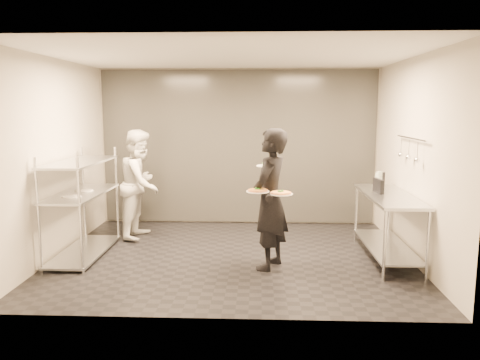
{
  "coord_description": "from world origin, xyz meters",
  "views": [
    {
      "loc": [
        0.38,
        -6.44,
        2.12
      ],
      "look_at": [
        0.11,
        0.06,
        1.1
      ],
      "focal_mm": 35.0,
      "sensor_mm": 36.0,
      "label": 1
    }
  ],
  "objects_px": {
    "pizza_plate_near": "(258,191)",
    "pos_monitor": "(378,186)",
    "pizza_plate_far": "(281,193)",
    "bottle_clear": "(377,179)",
    "pass_rack": "(82,203)",
    "bottle_green": "(379,181)",
    "prep_counter": "(388,215)",
    "salad_plate": "(267,165)",
    "chef": "(141,184)",
    "bottle_dark": "(383,179)",
    "waiter": "(270,199)"
  },
  "relations": [
    {
      "from": "pizza_plate_near",
      "to": "bottle_dark",
      "type": "xyz_separation_m",
      "value": [
        1.91,
        1.34,
        -0.05
      ]
    },
    {
      "from": "pass_rack",
      "to": "chef",
      "type": "xyz_separation_m",
      "value": [
        0.6,
        0.99,
        0.11
      ]
    },
    {
      "from": "waiter",
      "to": "pizza_plate_far",
      "type": "height_order",
      "value": "waiter"
    },
    {
      "from": "pass_rack",
      "to": "pizza_plate_far",
      "type": "height_order",
      "value": "pass_rack"
    },
    {
      "from": "pizza_plate_near",
      "to": "bottle_clear",
      "type": "bearing_deg",
      "value": 37.88
    },
    {
      "from": "prep_counter",
      "to": "pizza_plate_far",
      "type": "height_order",
      "value": "pizza_plate_far"
    },
    {
      "from": "prep_counter",
      "to": "bottle_green",
      "type": "distance_m",
      "value": 0.56
    },
    {
      "from": "pass_rack",
      "to": "chef",
      "type": "relative_size",
      "value": 0.91
    },
    {
      "from": "pos_monitor",
      "to": "bottle_dark",
      "type": "relative_size",
      "value": 1.29
    },
    {
      "from": "bottle_clear",
      "to": "pos_monitor",
      "type": "bearing_deg",
      "value": -102.42
    },
    {
      "from": "salad_plate",
      "to": "pos_monitor",
      "type": "xyz_separation_m",
      "value": [
        1.58,
        0.3,
        -0.33
      ]
    },
    {
      "from": "pos_monitor",
      "to": "bottle_clear",
      "type": "height_order",
      "value": "same"
    },
    {
      "from": "pass_rack",
      "to": "salad_plate",
      "type": "relative_size",
      "value": 5.71
    },
    {
      "from": "pizza_plate_far",
      "to": "bottle_clear",
      "type": "relative_size",
      "value": 1.52
    },
    {
      "from": "pos_monitor",
      "to": "bottle_green",
      "type": "bearing_deg",
      "value": 64.45
    },
    {
      "from": "waiter",
      "to": "bottle_clear",
      "type": "distance_m",
      "value": 2.1
    },
    {
      "from": "waiter",
      "to": "pizza_plate_near",
      "type": "height_order",
      "value": "waiter"
    },
    {
      "from": "prep_counter",
      "to": "bottle_clear",
      "type": "relative_size",
      "value": 9.11
    },
    {
      "from": "pass_rack",
      "to": "bottle_green",
      "type": "distance_m",
      "value": 4.31
    },
    {
      "from": "pos_monitor",
      "to": "bottle_clear",
      "type": "xyz_separation_m",
      "value": [
        0.15,
        0.69,
        -0.0
      ]
    },
    {
      "from": "pass_rack",
      "to": "prep_counter",
      "type": "distance_m",
      "value": 4.33
    },
    {
      "from": "bottle_green",
      "to": "waiter",
      "type": "bearing_deg",
      "value": -153.58
    },
    {
      "from": "waiter",
      "to": "bottle_dark",
      "type": "bearing_deg",
      "value": 145.57
    },
    {
      "from": "pizza_plate_near",
      "to": "bottle_dark",
      "type": "bearing_deg",
      "value": 35.11
    },
    {
      "from": "chef",
      "to": "pizza_plate_near",
      "type": "xyz_separation_m",
      "value": [
        1.91,
        -1.63,
        0.19
      ]
    },
    {
      "from": "bottle_clear",
      "to": "prep_counter",
      "type": "bearing_deg",
      "value": -92.22
    },
    {
      "from": "salad_plate",
      "to": "bottle_clear",
      "type": "height_order",
      "value": "salad_plate"
    },
    {
      "from": "chef",
      "to": "bottle_dark",
      "type": "height_order",
      "value": "chef"
    },
    {
      "from": "pizza_plate_near",
      "to": "pass_rack",
      "type": "bearing_deg",
      "value": 165.86
    },
    {
      "from": "prep_counter",
      "to": "bottle_clear",
      "type": "height_order",
      "value": "bottle_clear"
    },
    {
      "from": "prep_counter",
      "to": "pos_monitor",
      "type": "bearing_deg",
      "value": 136.37
    },
    {
      "from": "pass_rack",
      "to": "pos_monitor",
      "type": "height_order",
      "value": "pass_rack"
    },
    {
      "from": "prep_counter",
      "to": "pos_monitor",
      "type": "relative_size",
      "value": 6.56
    },
    {
      "from": "salad_plate",
      "to": "bottle_green",
      "type": "distance_m",
      "value": 1.76
    },
    {
      "from": "bottle_clear",
      "to": "pass_rack",
      "type": "bearing_deg",
      "value": -169.57
    },
    {
      "from": "pizza_plate_far",
      "to": "bottle_dark",
      "type": "distance_m",
      "value": 2.1
    },
    {
      "from": "salad_plate",
      "to": "pizza_plate_near",
      "type": "bearing_deg",
      "value": -104.61
    },
    {
      "from": "bottle_green",
      "to": "pizza_plate_far",
      "type": "bearing_deg",
      "value": -146.01
    },
    {
      "from": "pass_rack",
      "to": "pizza_plate_near",
      "type": "relative_size",
      "value": 5.5
    },
    {
      "from": "salad_plate",
      "to": "waiter",
      "type": "bearing_deg",
      "value": -81.29
    },
    {
      "from": "salad_plate",
      "to": "bottle_clear",
      "type": "bearing_deg",
      "value": 29.59
    },
    {
      "from": "prep_counter",
      "to": "bottle_clear",
      "type": "xyz_separation_m",
      "value": [
        0.03,
        0.8,
        0.39
      ]
    },
    {
      "from": "chef",
      "to": "bottle_green",
      "type": "xyz_separation_m",
      "value": [
        3.68,
        -0.64,
        0.18
      ]
    },
    {
      "from": "pizza_plate_near",
      "to": "waiter",
      "type": "bearing_deg",
      "value": 50.21
    },
    {
      "from": "pos_monitor",
      "to": "bottle_dark",
      "type": "height_order",
      "value": "bottle_dark"
    },
    {
      "from": "pass_rack",
      "to": "pizza_plate_far",
      "type": "bearing_deg",
      "value": -12.82
    },
    {
      "from": "pizza_plate_far",
      "to": "bottle_clear",
      "type": "height_order",
      "value": "bottle_clear"
    },
    {
      "from": "prep_counter",
      "to": "bottle_dark",
      "type": "distance_m",
      "value": 0.82
    },
    {
      "from": "pizza_plate_near",
      "to": "pos_monitor",
      "type": "bearing_deg",
      "value": 23.89
    },
    {
      "from": "salad_plate",
      "to": "bottle_dark",
      "type": "bearing_deg",
      "value": 26.33
    }
  ]
}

